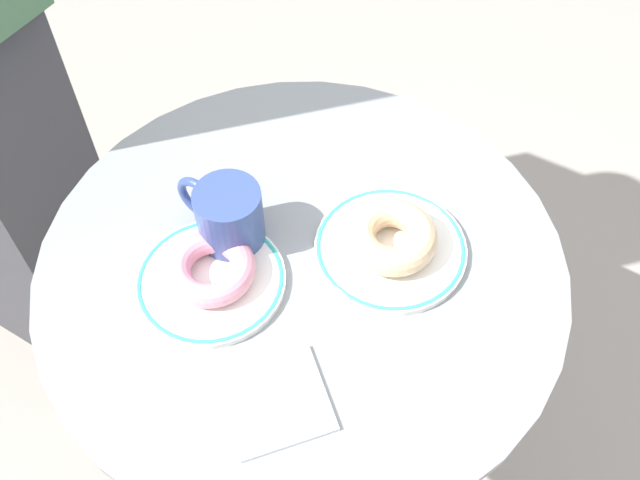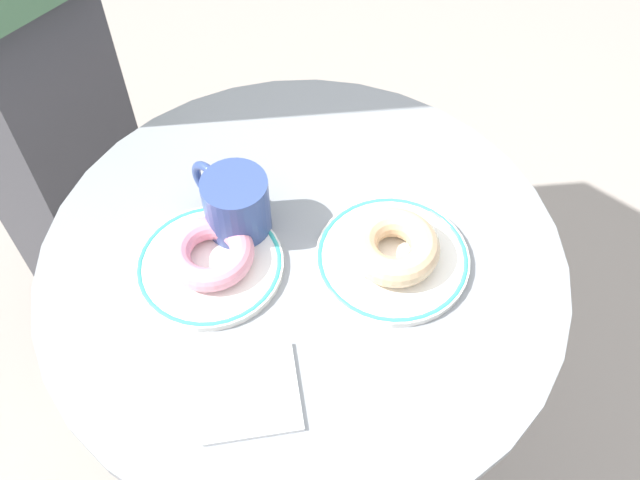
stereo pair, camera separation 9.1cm
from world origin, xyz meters
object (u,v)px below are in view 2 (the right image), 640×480
coffee_mug (235,205)px  cafe_table (305,333)px  plate_left (210,265)px  plate_right (392,260)px  donut_pink_frosted (210,253)px  donut_glazed (394,249)px  paper_napkin (249,392)px

coffee_mug → cafe_table: bearing=-26.4°
cafe_table → plate_left: size_ratio=3.95×
plate_right → coffee_mug: coffee_mug is taller
cafe_table → coffee_mug: size_ratio=6.75×
cafe_table → donut_pink_frosted: donut_pink_frosted is taller
donut_pink_frosted → donut_glazed: size_ratio=0.96×
cafe_table → plate_left: bearing=-169.0°
donut_pink_frosted → paper_napkin: bearing=-69.1°
donut_pink_frosted → paper_napkin: size_ratio=1.00×
donut_pink_frosted → coffee_mug: coffee_mug is taller
plate_left → paper_napkin: bearing=-67.9°
cafe_table → donut_pink_frosted: (-0.12, -0.02, 0.24)m
paper_napkin → cafe_table: bearing=76.1°
plate_left → coffee_mug: bearing=67.4°
cafe_table → plate_right: size_ratio=3.76×
cafe_table → paper_napkin: paper_napkin is taller
plate_left → plate_right: size_ratio=0.95×
cafe_table → paper_napkin: bearing=-103.9°
donut_glazed → paper_napkin: donut_glazed is taller
plate_right → cafe_table: bearing=178.4°
paper_napkin → plate_left: bearing=112.1°
donut_glazed → plate_left: bearing=-175.2°
plate_left → plate_right: bearing=4.8°
plate_right → donut_pink_frosted: 0.24m
donut_pink_frosted → donut_glazed: donut_glazed is taller
paper_napkin → coffee_mug: 0.25m
cafe_table → coffee_mug: bearing=153.6°
plate_right → coffee_mug: bearing=167.0°
plate_left → donut_glazed: 0.25m
cafe_table → donut_pink_frosted: 0.27m
cafe_table → plate_right: bearing=-1.6°
cafe_table → coffee_mug: coffee_mug is taller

